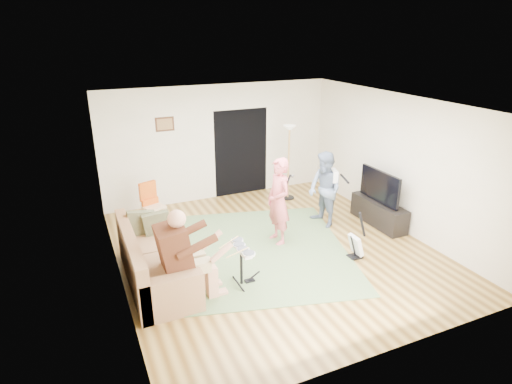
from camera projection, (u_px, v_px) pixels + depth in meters
floor at (275, 250)px, 7.98m from camera, size 6.00×6.00×0.00m
walls at (276, 182)px, 7.50m from camera, size 5.50×6.00×2.70m
ceiling at (277, 104)px, 7.02m from camera, size 6.00×6.00×0.00m
window_blinds at (110, 190)px, 6.56m from camera, size 0.00×2.05×2.05m
doorway at (241, 153)px, 10.37m from camera, size 2.10×0.00×2.10m
picture_frame at (165, 124)px, 9.38m from camera, size 0.42×0.03×0.32m
area_rug at (257, 250)px, 7.94m from camera, size 4.04×4.26×0.02m
sofa at (151, 266)px, 6.86m from camera, size 0.92×2.24×0.91m
drummer at (188, 264)px, 6.38m from camera, size 0.96×0.53×1.47m
drum_kit at (241, 267)px, 6.80m from camera, size 0.38×0.68×0.70m
singer at (279, 201)px, 7.99m from camera, size 0.43×0.63×1.67m
microphone at (289, 179)px, 7.92m from camera, size 0.06×0.06×0.24m
guitarist at (325, 190)px, 8.73m from camera, size 0.65×0.80×1.57m
guitar_held at (334, 175)px, 8.70m from camera, size 0.30×0.61×0.26m
guitar_spare at (356, 245)px, 7.62m from camera, size 0.32×0.29×0.88m
torchiere_lamp at (289, 149)px, 9.98m from camera, size 0.32×0.32×1.79m
dining_chair at (154, 210)px, 8.89m from camera, size 0.50×0.53×0.92m
tv_cabinet at (379, 213)px, 8.96m from camera, size 0.40×1.40×0.50m
television at (380, 186)px, 8.73m from camera, size 0.06×1.14×0.65m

